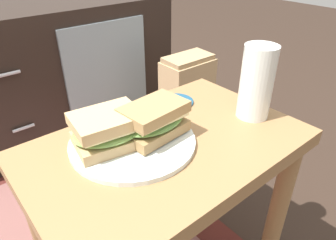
% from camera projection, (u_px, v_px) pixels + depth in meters
% --- Properties ---
extents(side_table, '(0.56, 0.36, 0.46)m').
position_uv_depth(side_table, '(168.00, 176.00, 0.67)').
color(side_table, olive).
rests_on(side_table, ground).
extents(tv_cabinet, '(0.96, 0.46, 0.58)m').
position_uv_depth(tv_cabinet, '(61.00, 68.00, 1.41)').
color(tv_cabinet, black).
rests_on(tv_cabinet, ground).
extents(plate, '(0.25, 0.25, 0.01)m').
position_uv_depth(plate, '(133.00, 142.00, 0.61)').
color(plate, silver).
rests_on(plate, side_table).
extents(sandwich_front, '(0.15, 0.12, 0.07)m').
position_uv_depth(sandwich_front, '(108.00, 130.00, 0.58)').
color(sandwich_front, tan).
rests_on(sandwich_front, plate).
extents(sandwich_back, '(0.14, 0.10, 0.07)m').
position_uv_depth(sandwich_back, '(154.00, 120.00, 0.60)').
color(sandwich_back, '#9E7A4C').
rests_on(sandwich_back, plate).
extents(beer_glass, '(0.07, 0.07, 0.16)m').
position_uv_depth(beer_glass, '(256.00, 84.00, 0.67)').
color(beer_glass, silver).
rests_on(beer_glass, side_table).
extents(coaster, '(0.08, 0.08, 0.01)m').
position_uv_depth(coaster, '(176.00, 102.00, 0.76)').
color(coaster, navy).
rests_on(coaster, side_table).
extents(paper_bag, '(0.21, 0.13, 0.40)m').
position_uv_depth(paper_bag, '(187.00, 100.00, 1.34)').
color(paper_bag, tan).
rests_on(paper_bag, ground).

